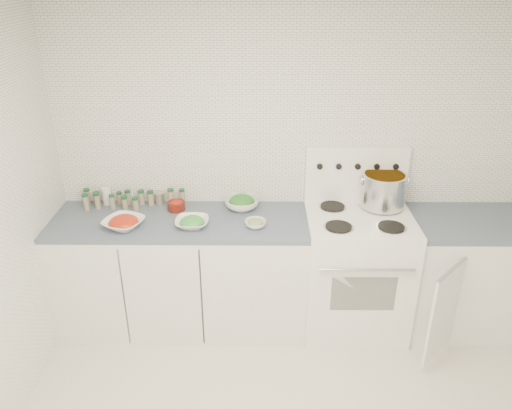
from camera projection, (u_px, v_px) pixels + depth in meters
name	position (u px, v px, depth m)	size (l,w,h in m)	color
room_walls	(314.00, 211.00, 2.23)	(3.54, 3.04, 2.52)	white
counter_left	(183.00, 272.00, 3.79)	(1.85, 0.62, 0.90)	white
stove	(355.00, 268.00, 3.76)	(0.76, 0.70, 1.36)	white
counter_right	(463.00, 274.00, 3.77)	(0.89, 0.91, 0.90)	white
stock_pot	(383.00, 189.00, 3.65)	(0.34, 0.32, 0.25)	silver
bowl_tomato	(124.00, 223.00, 3.47)	(0.35, 0.35, 0.09)	white
bowl_snowpea	(192.00, 222.00, 3.49)	(0.24, 0.24, 0.08)	white
bowl_broccoli	(242.00, 202.00, 3.74)	(0.33, 0.33, 0.11)	white
bowl_zucchini	(256.00, 223.00, 3.49)	(0.18, 0.18, 0.06)	white
bowl_pepper	(176.00, 205.00, 3.72)	(0.13, 0.13, 0.08)	#58160F
salt_canister	(107.00, 196.00, 3.80)	(0.07, 0.07, 0.13)	white
tin_can	(160.00, 198.00, 3.81)	(0.07, 0.07, 0.09)	#A8A38E
spice_cluster	(127.00, 199.00, 3.77)	(0.77, 0.16, 0.13)	gray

